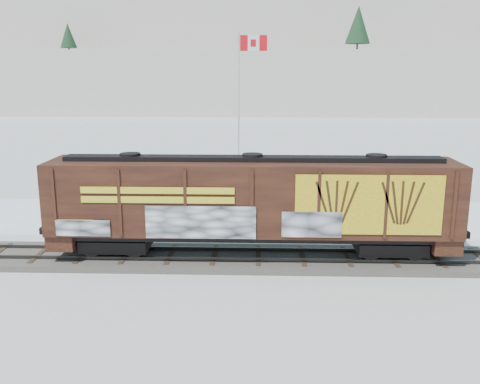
{
  "coord_description": "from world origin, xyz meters",
  "views": [
    {
      "loc": [
        1.93,
        -22.97,
        8.52
      ],
      "look_at": [
        1.07,
        3.0,
        2.56
      ],
      "focal_mm": 40.0,
      "sensor_mm": 36.0,
      "label": 1
    }
  ],
  "objects_px": {
    "hopper_railcar": "(252,200)",
    "flagpole": "(240,139)",
    "car_dark": "(253,208)",
    "car_white": "(272,207)",
    "car_silver": "(88,202)"
  },
  "relations": [
    {
      "from": "car_dark",
      "to": "hopper_railcar",
      "type": "bearing_deg",
      "value": -172.68
    },
    {
      "from": "flagpole",
      "to": "car_white",
      "type": "distance_m",
      "value": 6.88
    },
    {
      "from": "car_white",
      "to": "hopper_railcar",
      "type": "bearing_deg",
      "value": -178.8
    },
    {
      "from": "flagpole",
      "to": "car_silver",
      "type": "height_order",
      "value": "flagpole"
    },
    {
      "from": "hopper_railcar",
      "to": "flagpole",
      "type": "bearing_deg",
      "value": 94.21
    },
    {
      "from": "hopper_railcar",
      "to": "car_dark",
      "type": "height_order",
      "value": "hopper_railcar"
    },
    {
      "from": "car_white",
      "to": "flagpole",
      "type": "bearing_deg",
      "value": 29.59
    },
    {
      "from": "car_white",
      "to": "car_dark",
      "type": "distance_m",
      "value": 1.2
    },
    {
      "from": "hopper_railcar",
      "to": "flagpole",
      "type": "relative_size",
      "value": 1.64
    },
    {
      "from": "hopper_railcar",
      "to": "car_dark",
      "type": "xyz_separation_m",
      "value": [
        0.01,
        6.67,
        -2.14
      ]
    },
    {
      "from": "hopper_railcar",
      "to": "car_white",
      "type": "relative_size",
      "value": 4.19
    },
    {
      "from": "hopper_railcar",
      "to": "car_silver",
      "type": "height_order",
      "value": "hopper_railcar"
    },
    {
      "from": "hopper_railcar",
      "to": "car_white",
      "type": "distance_m",
      "value": 7.57
    },
    {
      "from": "car_silver",
      "to": "car_white",
      "type": "height_order",
      "value": "car_silver"
    },
    {
      "from": "car_dark",
      "to": "flagpole",
      "type": "bearing_deg",
      "value": 16.09
    }
  ]
}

